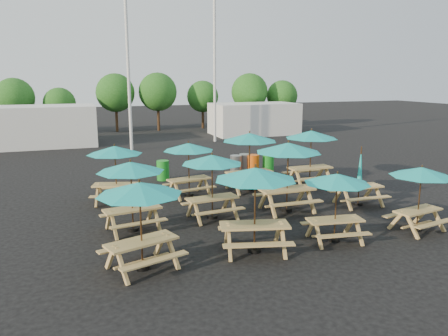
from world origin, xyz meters
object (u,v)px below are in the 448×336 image
object	(u,v)px
picnic_unit_7	(288,151)
waste_bin_4	(268,163)
picnic_unit_1	(131,171)
waste_bin_2	(236,165)
picnic_unit_10	(359,181)
picnic_unit_2	(115,153)
picnic_unit_6	(337,182)
picnic_unit_0	(140,193)
picnic_unit_8	(250,140)
picnic_unit_11	(311,137)
waste_bin_0	(163,170)
picnic_unit_3	(255,178)
picnic_unit_9	(421,175)
picnic_unit_4	(212,163)
waste_bin_3	(253,164)
picnic_unit_5	(189,150)
waste_bin_1	(245,163)

from	to	relation	value
picnic_unit_7	waste_bin_4	distance (m)	6.92
picnic_unit_1	waste_bin_2	bearing A→B (deg)	38.35
picnic_unit_10	picnic_unit_2	bearing A→B (deg)	160.39
picnic_unit_6	picnic_unit_7	xyz separation A→B (m)	(0.08, 3.13, 0.40)
picnic_unit_0	waste_bin_4	size ratio (longest dim) A/B	2.89
picnic_unit_7	waste_bin_2	xyz separation A→B (m)	(0.55, 6.45, -1.73)
waste_bin_4	picnic_unit_8	bearing A→B (deg)	-127.30
picnic_unit_2	picnic_unit_11	distance (m)	8.45
picnic_unit_10	picnic_unit_8	bearing A→B (deg)	133.42
waste_bin_0	picnic_unit_3	bearing A→B (deg)	-86.58
picnic_unit_2	waste_bin_2	bearing A→B (deg)	45.23
picnic_unit_0	picnic_unit_9	world-z (taller)	picnic_unit_0
picnic_unit_6	picnic_unit_8	distance (m)	6.31
waste_bin_0	waste_bin_4	bearing A→B (deg)	-0.19
picnic_unit_4	picnic_unit_9	xyz separation A→B (m)	(5.68, -3.34, -0.15)
picnic_unit_6	waste_bin_3	distance (m)	9.66
waste_bin_0	waste_bin_2	xyz separation A→B (m)	(3.72, 0.13, 0.00)
picnic_unit_4	picnic_unit_10	xyz separation A→B (m)	(5.68, -0.36, -1.02)
picnic_unit_5	picnic_unit_6	world-z (taller)	picnic_unit_5
picnic_unit_4	waste_bin_1	size ratio (longest dim) A/B	2.47
waste_bin_1	waste_bin_3	size ratio (longest dim) A/B	1.00
picnic_unit_8	picnic_unit_1	bearing A→B (deg)	-150.81
picnic_unit_7	picnic_unit_10	distance (m)	3.17
picnic_unit_7	picnic_unit_8	bearing A→B (deg)	92.57
picnic_unit_5	waste_bin_1	world-z (taller)	picnic_unit_5
picnic_unit_4	waste_bin_1	world-z (taller)	picnic_unit_4
picnic_unit_10	waste_bin_3	world-z (taller)	picnic_unit_10
picnic_unit_3	picnic_unit_7	distance (m)	4.02
picnic_unit_7	waste_bin_0	world-z (taller)	picnic_unit_7
picnic_unit_5	picnic_unit_0	bearing A→B (deg)	-125.82
waste_bin_0	picnic_unit_8	bearing A→B (deg)	-45.94
picnic_unit_5	picnic_unit_10	size ratio (longest dim) A/B	1.06
picnic_unit_1	picnic_unit_3	bearing A→B (deg)	-53.58
picnic_unit_3	waste_bin_1	size ratio (longest dim) A/B	2.94
picnic_unit_9	picnic_unit_2	bearing A→B (deg)	133.65
waste_bin_2	waste_bin_3	distance (m)	0.90
picnic_unit_7	waste_bin_1	distance (m)	6.96
waste_bin_0	waste_bin_4	xyz separation A→B (m)	(5.44, -0.02, 0.00)
picnic_unit_1	picnic_unit_8	bearing A→B (deg)	22.81
picnic_unit_0	waste_bin_3	distance (m)	11.94
picnic_unit_8	waste_bin_3	bearing A→B (deg)	60.58
picnic_unit_0	picnic_unit_6	size ratio (longest dim) A/B	1.23
picnic_unit_4	picnic_unit_8	size ratio (longest dim) A/B	0.92
picnic_unit_10	waste_bin_1	distance (m)	7.13
picnic_unit_7	waste_bin_2	size ratio (longest dim) A/B	2.72
picnic_unit_7	picnic_unit_11	bearing A→B (deg)	48.49
picnic_unit_0	waste_bin_2	bearing A→B (deg)	38.66
picnic_unit_0	waste_bin_4	distance (m)	12.44
picnic_unit_2	picnic_unit_8	size ratio (longest dim) A/B	1.05
picnic_unit_10	picnic_unit_6	bearing A→B (deg)	-134.02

